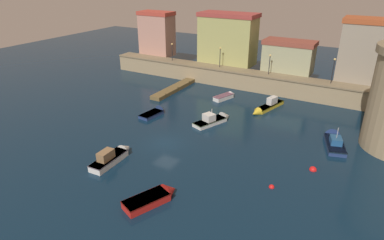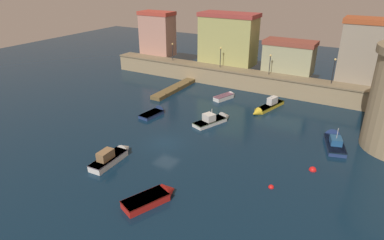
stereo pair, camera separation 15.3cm
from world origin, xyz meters
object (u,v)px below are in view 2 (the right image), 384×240
moored_boat_3 (226,96)px  moored_boat_4 (334,140)px  quay_lamp_3 (334,67)px  moored_boat_1 (154,197)px  moored_boat_5 (113,156)px  mooring_buoy_0 (271,187)px  mooring_buoy_1 (313,170)px  moored_boat_2 (215,119)px  moored_boat_6 (156,112)px  quay_lamp_0 (173,49)px  quay_lamp_1 (220,54)px  quay_lamp_2 (270,61)px  moored_boat_0 (267,107)px

moored_boat_3 → moored_boat_4: 18.55m
quay_lamp_3 → moored_boat_1: bearing=-105.3°
moored_boat_5 → mooring_buoy_0: moored_boat_5 is taller
moored_boat_5 → mooring_buoy_1: bearing=-68.0°
moored_boat_2 → moored_boat_6: (-8.48, -1.63, -0.15)m
quay_lamp_0 → quay_lamp_3: quay_lamp_3 is taller
quay_lamp_0 → quay_lamp_1: quay_lamp_1 is taller
moored_boat_6 → quay_lamp_1: bearing=0.7°
moored_boat_1 → mooring_buoy_1: size_ratio=7.04×
quay_lamp_1 → mooring_buoy_0: size_ratio=6.59×
moored_boat_4 → quay_lamp_2: bearing=26.5°
quay_lamp_1 → moored_boat_6: size_ratio=0.77×
moored_boat_2 → moored_boat_5: 15.09m
quay_lamp_0 → moored_boat_6: quay_lamp_0 is taller
quay_lamp_3 → mooring_buoy_1: (2.04, -20.94, -5.49)m
moored_boat_3 → mooring_buoy_1: moored_boat_3 is taller
quay_lamp_2 → moored_boat_4: (12.47, -13.60, -4.82)m
quay_lamp_2 → mooring_buoy_1: 24.52m
mooring_buoy_0 → moored_boat_6: bearing=155.2°
quay_lamp_3 → moored_boat_5: bearing=-119.6°
quay_lamp_3 → moored_boat_4: size_ratio=0.59×
quay_lamp_1 → moored_boat_4: (21.24, -13.60, -4.96)m
moored_boat_0 → moored_boat_6: (-13.00, -9.27, -0.17)m
moored_boat_0 → moored_boat_3: size_ratio=1.61×
moored_boat_2 → moored_boat_3: (-2.48, 8.95, -0.03)m
quay_lamp_0 → quay_lamp_3: size_ratio=0.85×
moored_boat_4 → mooring_buoy_0: bearing=147.9°
quay_lamp_2 → mooring_buoy_1: (11.65, -20.94, -5.18)m
quay_lamp_0 → quay_lamp_1: 9.80m
moored_boat_4 → moored_boat_1: bearing=132.5°
moored_boat_5 → moored_boat_6: bearing=12.9°
quay_lamp_3 → moored_boat_6: bearing=-140.1°
moored_boat_1 → mooring_buoy_1: moored_boat_1 is taller
quay_lamp_0 → quay_lamp_1: size_ratio=0.92×
quay_lamp_2 → quay_lamp_3: (9.61, 0.00, 0.31)m
moored_boat_1 → moored_boat_6: moored_boat_1 is taller
moored_boat_0 → moored_boat_1: 25.34m
moored_boat_6 → mooring_buoy_0: size_ratio=8.60×
moored_boat_0 → moored_boat_2: 8.87m
moored_boat_2 → moored_boat_3: bearing=36.7°
moored_boat_3 → moored_boat_5: (-2.57, -23.17, 0.14)m
quay_lamp_0 → moored_boat_4: quay_lamp_0 is taller
mooring_buoy_0 → mooring_buoy_1: 5.66m
moored_boat_0 → moored_boat_6: 15.97m
quay_lamp_1 → mooring_buoy_0: 31.82m
quay_lamp_3 → quay_lamp_0: bearing=-180.0°
moored_boat_4 → moored_boat_5: size_ratio=1.10×
quay_lamp_1 → moored_boat_4: size_ratio=0.54×
quay_lamp_3 → mooring_buoy_1: 21.75m
quay_lamp_3 → moored_boat_5: (-16.77, -29.48, -4.98)m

